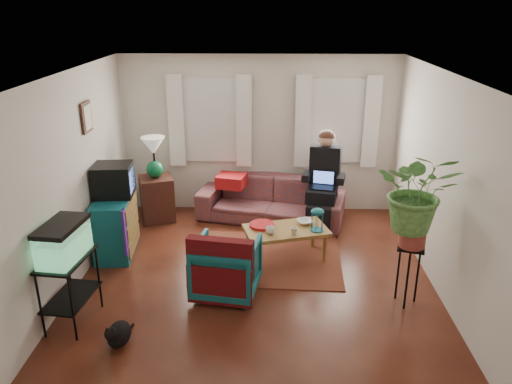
{
  "coord_description": "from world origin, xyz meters",
  "views": [
    {
      "loc": [
        0.16,
        -5.5,
        3.36
      ],
      "look_at": [
        0.0,
        0.4,
        1.1
      ],
      "focal_mm": 35.0,
      "sensor_mm": 36.0,
      "label": 1
    }
  ],
  "objects_px": {
    "sofa": "(271,193)",
    "coffee_table": "(286,244)",
    "aquarium_stand": "(71,291)",
    "side_table": "(157,199)",
    "dresser": "(115,225)",
    "armchair": "(227,265)",
    "plant_stand": "(408,275)"
  },
  "relations": [
    {
      "from": "sofa",
      "to": "coffee_table",
      "type": "bearing_deg",
      "value": -68.48
    },
    {
      "from": "aquarium_stand",
      "to": "coffee_table",
      "type": "bearing_deg",
      "value": 39.02
    },
    {
      "from": "side_table",
      "to": "coffee_table",
      "type": "height_order",
      "value": "side_table"
    },
    {
      "from": "dresser",
      "to": "armchair",
      "type": "relative_size",
      "value": 1.21
    },
    {
      "from": "sofa",
      "to": "side_table",
      "type": "xyz_separation_m",
      "value": [
        -1.85,
        -0.07,
        -0.09
      ]
    },
    {
      "from": "coffee_table",
      "to": "plant_stand",
      "type": "distance_m",
      "value": 1.75
    },
    {
      "from": "side_table",
      "to": "armchair",
      "type": "bearing_deg",
      "value": -58.91
    },
    {
      "from": "side_table",
      "to": "dresser",
      "type": "height_order",
      "value": "dresser"
    },
    {
      "from": "armchair",
      "to": "coffee_table",
      "type": "xyz_separation_m",
      "value": [
        0.74,
        0.88,
        -0.15
      ]
    },
    {
      "from": "dresser",
      "to": "aquarium_stand",
      "type": "distance_m",
      "value": 1.66
    },
    {
      "from": "dresser",
      "to": "plant_stand",
      "type": "relative_size",
      "value": 1.23
    },
    {
      "from": "side_table",
      "to": "armchair",
      "type": "height_order",
      "value": "armchair"
    },
    {
      "from": "side_table",
      "to": "aquarium_stand",
      "type": "distance_m",
      "value": 2.84
    },
    {
      "from": "dresser",
      "to": "coffee_table",
      "type": "height_order",
      "value": "dresser"
    },
    {
      "from": "aquarium_stand",
      "to": "coffee_table",
      "type": "distance_m",
      "value": 2.85
    },
    {
      "from": "side_table",
      "to": "coffee_table",
      "type": "bearing_deg",
      "value": -32.21
    },
    {
      "from": "side_table",
      "to": "dresser",
      "type": "distance_m",
      "value": 1.21
    },
    {
      "from": "aquarium_stand",
      "to": "coffee_table",
      "type": "relative_size",
      "value": 0.71
    },
    {
      "from": "sofa",
      "to": "side_table",
      "type": "distance_m",
      "value": 1.86
    },
    {
      "from": "sofa",
      "to": "armchair",
      "type": "height_order",
      "value": "sofa"
    },
    {
      "from": "dresser",
      "to": "coffee_table",
      "type": "relative_size",
      "value": 0.84
    },
    {
      "from": "sofa",
      "to": "coffee_table",
      "type": "relative_size",
      "value": 2.09
    },
    {
      "from": "sofa",
      "to": "coffee_table",
      "type": "height_order",
      "value": "sofa"
    },
    {
      "from": "side_table",
      "to": "plant_stand",
      "type": "relative_size",
      "value": 0.97
    },
    {
      "from": "armchair",
      "to": "sofa",
      "type": "bearing_deg",
      "value": -94.15
    },
    {
      "from": "coffee_table",
      "to": "plant_stand",
      "type": "relative_size",
      "value": 1.47
    },
    {
      "from": "side_table",
      "to": "coffee_table",
      "type": "xyz_separation_m",
      "value": [
        2.06,
        -1.29,
        -0.14
      ]
    },
    {
      "from": "side_table",
      "to": "sofa",
      "type": "bearing_deg",
      "value": 2.31
    },
    {
      "from": "sofa",
      "to": "side_table",
      "type": "bearing_deg",
      "value": -164.61
    },
    {
      "from": "coffee_table",
      "to": "plant_stand",
      "type": "bearing_deg",
      "value": -52.95
    },
    {
      "from": "side_table",
      "to": "plant_stand",
      "type": "distance_m",
      "value": 4.17
    },
    {
      "from": "aquarium_stand",
      "to": "side_table",
      "type": "bearing_deg",
      "value": 89.58
    }
  ]
}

